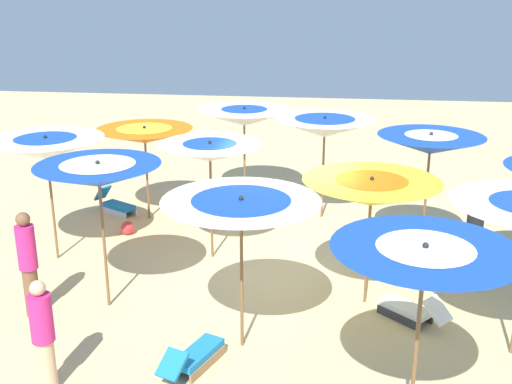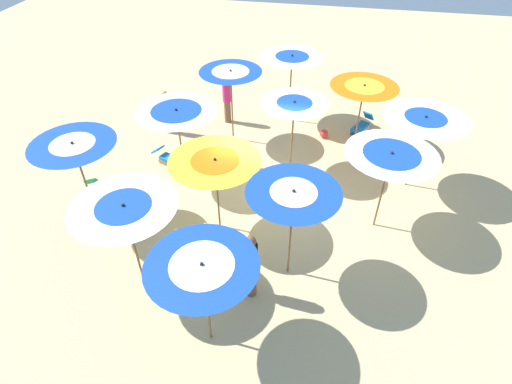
{
  "view_description": "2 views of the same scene",
  "coord_description": "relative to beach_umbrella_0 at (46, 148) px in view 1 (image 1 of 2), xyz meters",
  "views": [
    {
      "loc": [
        10.68,
        0.87,
        5.13
      ],
      "look_at": [
        -0.31,
        -0.56,
        1.46
      ],
      "focal_mm": 43.98,
      "sensor_mm": 36.0,
      "label": 1
    },
    {
      "loc": [
        -1.51,
        8.98,
        7.79
      ],
      "look_at": [
        0.02,
        1.31,
        1.21
      ],
      "focal_mm": 28.75,
      "sensor_mm": 36.0,
      "label": 2
    }
  ],
  "objects": [
    {
      "name": "beach_umbrella_8",
      "position": [
        -4.0,
        3.14,
        -0.13
      ],
      "size": [
        2.29,
        2.29,
        2.36
      ],
      "color": "brown",
      "rests_on": "ground"
    },
    {
      "name": "beach_umbrella_6",
      "position": [
        1.04,
        5.96,
        -0.27
      ],
      "size": [
        2.22,
        2.22,
        2.23
      ],
      "color": "brown",
      "rests_on": "ground"
    },
    {
      "name": "lounger_2",
      "position": [
        -2.65,
        0.28,
        -2.03
      ],
      "size": [
        0.84,
        1.14,
        0.6
      ],
      "rotation": [
        0.0,
        0.0,
        7.34
      ],
      "color": "silver",
      "rests_on": "ground"
    },
    {
      "name": "beach_umbrella_1",
      "position": [
        1.72,
        1.68,
        0.05
      ],
      "size": [
        1.99,
        1.99,
        2.53
      ],
      "color": "brown",
      "rests_on": "ground"
    },
    {
      "name": "beach_umbrella_5",
      "position": [
        -0.46,
        3.02,
        -0.09
      ],
      "size": [
        1.96,
        1.96,
        2.37
      ],
      "color": "brown",
      "rests_on": "ground"
    },
    {
      "name": "beach_umbrella_3",
      "position": [
        4.39,
        6.36,
        0.01
      ],
      "size": [
        2.05,
        2.05,
        2.52
      ],
      "color": "brown",
      "rests_on": "ground"
    },
    {
      "name": "beach_umbrella_2",
      "position": [
        2.66,
        4.09,
        -0.12
      ],
      "size": [
        2.25,
        2.25,
        2.36
      ],
      "color": "brown",
      "rests_on": "ground"
    },
    {
      "name": "beach_umbrella_4",
      "position": [
        -2.44,
        1.14,
        -0.29
      ],
      "size": [
        2.15,
        2.15,
        2.17
      ],
      "color": "brown",
      "rests_on": "ground"
    },
    {
      "name": "beachgoer_2",
      "position": [
        4.05,
        1.7,
        -1.41
      ],
      "size": [
        0.3,
        0.3,
        1.6
      ],
      "rotation": [
        0.0,
        0.0,
        1.59
      ],
      "color": "#D8A87F",
      "rests_on": "ground"
    },
    {
      "name": "beachgoer_0",
      "position": [
        2.19,
        0.58,
        -1.3
      ],
      "size": [
        0.3,
        0.3,
        1.78
      ],
      "rotation": [
        0.0,
        0.0,
        3.92
      ],
      "color": "brown",
      "rests_on": "ground"
    },
    {
      "name": "beach_umbrella_10",
      "position": [
        -0.95,
        7.11,
        0.07
      ],
      "size": [
        1.99,
        1.99,
        2.54
      ],
      "color": "brown",
      "rests_on": "ground"
    },
    {
      "name": "beach_umbrella_0",
      "position": [
        0.0,
        0.0,
        0.0
      ],
      "size": [
        2.16,
        2.16,
        2.49
      ],
      "color": "brown",
      "rests_on": "ground"
    },
    {
      "name": "beachgoer_1",
      "position": [
        -0.22,
        7.91,
        -1.27
      ],
      "size": [
        0.3,
        0.3,
        1.83
      ],
      "rotation": [
        0.0,
        0.0,
        4.34
      ],
      "color": "brown",
      "rests_on": "ground"
    },
    {
      "name": "lounger_3",
      "position": [
        3.33,
        3.52,
        -2.04
      ],
      "size": [
        1.27,
        0.78,
        0.5
      ],
      "rotation": [
        0.0,
        0.0,
        9.05
      ],
      "color": "olive",
      "rests_on": "ground"
    },
    {
      "name": "ground",
      "position": [
        0.07,
        4.48,
        -2.25
      ],
      "size": [
        38.57,
        38.57,
        0.04
      ],
      "primitive_type": "cube",
      "color": "#D1B57F"
    },
    {
      "name": "beach_umbrella_9",
      "position": [
        -3.01,
        5.1,
        -0.11
      ],
      "size": [
        2.21,
        2.21,
        2.38
      ],
      "color": "brown",
      "rests_on": "ground"
    },
    {
      "name": "beach_ball",
      "position": [
        -1.38,
        0.97,
        -2.09
      ],
      "size": [
        0.3,
        0.3,
        0.3
      ],
      "primitive_type": "sphere",
      "color": "red",
      "rests_on": "ground"
    },
    {
      "name": "lounger_0",
      "position": [
        1.59,
        6.65,
        -2.03
      ],
      "size": [
        1.05,
        1.13,
        0.55
      ],
      "rotation": [
        0.0,
        0.0,
        3.99
      ],
      "color": "#333338",
      "rests_on": "ground"
    }
  ]
}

